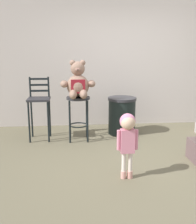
% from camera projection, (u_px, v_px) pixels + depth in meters
% --- Properties ---
extents(ground_plane, '(24.00, 24.00, 0.00)m').
position_uv_depth(ground_plane, '(140.00, 159.00, 4.25)').
color(ground_plane, '#625C46').
extents(building_wall, '(6.67, 0.30, 3.07)m').
position_uv_depth(building_wall, '(119.00, 53.00, 5.99)').
color(building_wall, beige).
rests_on(building_wall, ground_plane).
extents(bar_stool_with_teddy, '(0.42, 0.42, 0.80)m').
position_uv_depth(bar_stool_with_teddy, '(78.00, 109.00, 5.01)').
color(bar_stool_with_teddy, '#28282C').
rests_on(bar_stool_with_teddy, ground_plane).
extents(teddy_bear, '(0.61, 0.55, 0.65)m').
position_uv_depth(teddy_bear, '(78.00, 84.00, 4.87)').
color(teddy_bear, '#8C6C5B').
rests_on(teddy_bear, bar_stool_with_teddy).
extents(child_walking, '(0.27, 0.22, 0.86)m').
position_uv_depth(child_walking, '(128.00, 132.00, 3.50)').
color(child_walking, '#D99A90').
rests_on(child_walking, ground_plane).
extents(trash_bin, '(0.55, 0.55, 0.72)m').
position_uv_depth(trash_bin, '(122.00, 115.00, 5.44)').
color(trash_bin, black).
rests_on(trash_bin, ground_plane).
extents(bar_chair_empty, '(0.39, 0.39, 1.13)m').
position_uv_depth(bar_chair_empty, '(39.00, 103.00, 5.04)').
color(bar_chair_empty, '#28282C').
rests_on(bar_chair_empty, ground_plane).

